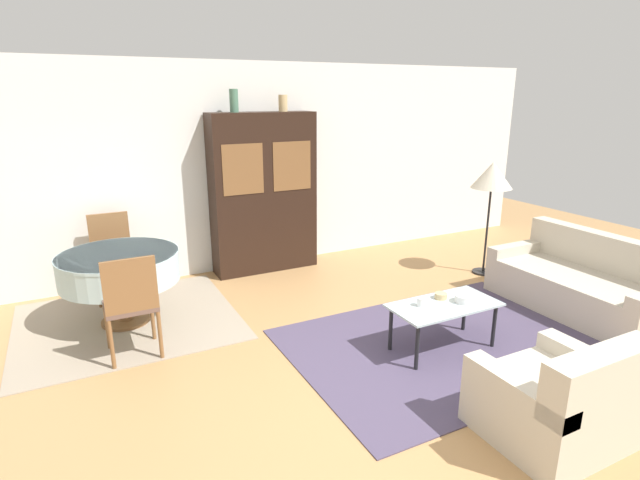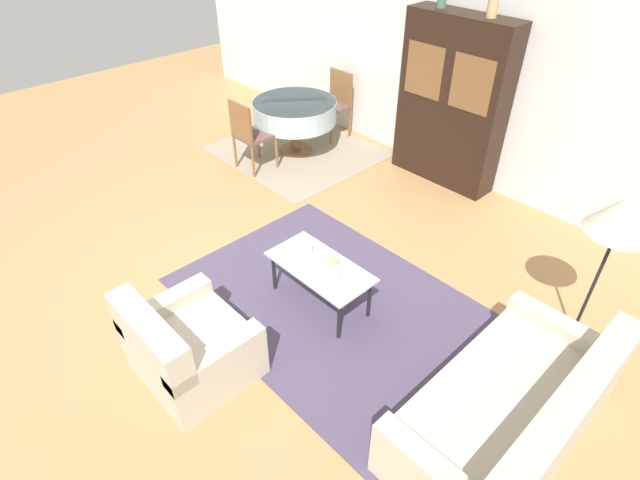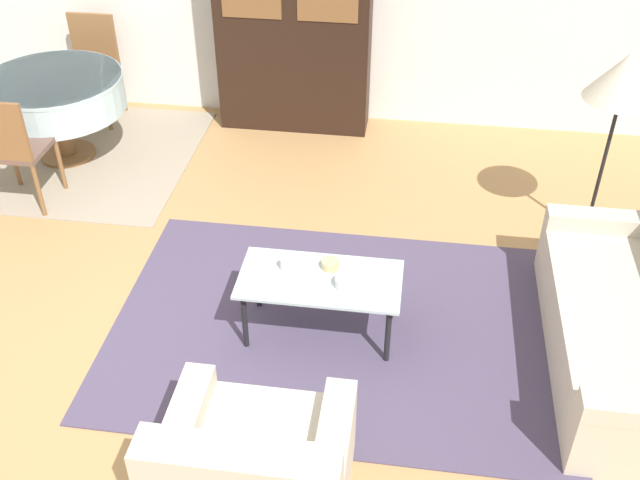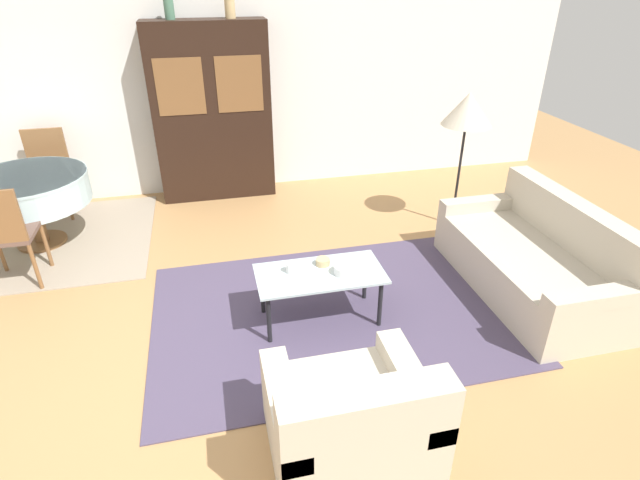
{
  "view_description": "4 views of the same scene",
  "coord_description": "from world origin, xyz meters",
  "px_view_note": "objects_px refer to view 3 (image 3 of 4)",
  "views": [
    {
      "loc": [
        -1.89,
        -2.68,
        2.3
      ],
      "look_at": [
        0.2,
        1.4,
        0.95
      ],
      "focal_mm": 28.0,
      "sensor_mm": 36.0,
      "label": 1
    },
    {
      "loc": [
        3.58,
        -1.87,
        3.38
      ],
      "look_at": [
        1.04,
        0.54,
        0.75
      ],
      "focal_mm": 28.0,
      "sensor_mm": 36.0,
      "label": 2
    },
    {
      "loc": [
        1.54,
        -3.0,
        3.4
      ],
      "look_at": [
        1.04,
        0.54,
        0.75
      ],
      "focal_mm": 42.0,
      "sensor_mm": 36.0,
      "label": 3
    },
    {
      "loc": [
        0.27,
        -2.7,
        2.57
      ],
      "look_at": [
        1.04,
        0.54,
        0.75
      ],
      "focal_mm": 28.0,
      "sensor_mm": 36.0,
      "label": 4
    }
  ],
  "objects_px": {
    "dining_chair_far": "(92,61)",
    "display_cabinet": "(294,18)",
    "bowl": "(348,282)",
    "armchair": "(254,473)",
    "coffee_table": "(320,284)",
    "dining_table": "(55,94)",
    "floor_lamp": "(625,81)",
    "cup": "(286,264)",
    "dining_chair_near": "(11,145)",
    "bowl_small": "(331,264)"
  },
  "relations": [
    {
      "from": "dining_chair_near",
      "to": "floor_lamp",
      "type": "bearing_deg",
      "value": 3.0
    },
    {
      "from": "coffee_table",
      "to": "dining_chair_far",
      "type": "xyz_separation_m",
      "value": [
        -2.56,
        2.75,
        0.16
      ]
    },
    {
      "from": "coffee_table",
      "to": "armchair",
      "type": "bearing_deg",
      "value": -95.68
    },
    {
      "from": "cup",
      "to": "bowl",
      "type": "relative_size",
      "value": 0.5
    },
    {
      "from": "dining_chair_near",
      "to": "dining_table",
      "type": "bearing_deg",
      "value": 90.0
    },
    {
      "from": "floor_lamp",
      "to": "bowl",
      "type": "bearing_deg",
      "value": -140.05
    },
    {
      "from": "dining_chair_near",
      "to": "cup",
      "type": "xyz_separation_m",
      "value": [
        2.34,
        -1.07,
        -0.07
      ]
    },
    {
      "from": "display_cabinet",
      "to": "dining_chair_far",
      "type": "bearing_deg",
      "value": -176.9
    },
    {
      "from": "dining_table",
      "to": "floor_lamp",
      "type": "bearing_deg",
      "value": -7.43
    },
    {
      "from": "floor_lamp",
      "to": "bowl",
      "type": "relative_size",
      "value": 9.01
    },
    {
      "from": "coffee_table",
      "to": "bowl_small",
      "type": "height_order",
      "value": "bowl_small"
    },
    {
      "from": "coffee_table",
      "to": "floor_lamp",
      "type": "distance_m",
      "value": 2.47
    },
    {
      "from": "dining_table",
      "to": "bowl",
      "type": "distance_m",
      "value": 3.39
    },
    {
      "from": "armchair",
      "to": "dining_chair_near",
      "type": "bearing_deg",
      "value": 134.54
    },
    {
      "from": "armchair",
      "to": "bowl",
      "type": "height_order",
      "value": "armchair"
    },
    {
      "from": "coffee_table",
      "to": "display_cabinet",
      "type": "distance_m",
      "value": 2.99
    },
    {
      "from": "dining_chair_near",
      "to": "cup",
      "type": "relative_size",
      "value": 11.88
    },
    {
      "from": "coffee_table",
      "to": "cup",
      "type": "relative_size",
      "value": 12.41
    },
    {
      "from": "dining_chair_near",
      "to": "floor_lamp",
      "type": "relative_size",
      "value": 0.66
    },
    {
      "from": "display_cabinet",
      "to": "bowl",
      "type": "height_order",
      "value": "display_cabinet"
    },
    {
      "from": "coffee_table",
      "to": "bowl",
      "type": "distance_m",
      "value": 0.21
    },
    {
      "from": "display_cabinet",
      "to": "dining_chair_near",
      "type": "xyz_separation_m",
      "value": [
        -1.92,
        -1.72,
        -0.48
      ]
    },
    {
      "from": "coffee_table",
      "to": "bowl",
      "type": "height_order",
      "value": "bowl"
    },
    {
      "from": "display_cabinet",
      "to": "bowl",
      "type": "bearing_deg",
      "value": -74.06
    },
    {
      "from": "floor_lamp",
      "to": "bowl_small",
      "type": "bearing_deg",
      "value": -145.51
    },
    {
      "from": "bowl_small",
      "to": "coffee_table",
      "type": "bearing_deg",
      "value": -114.26
    },
    {
      "from": "armchair",
      "to": "floor_lamp",
      "type": "height_order",
      "value": "floor_lamp"
    },
    {
      "from": "coffee_table",
      "to": "dining_chair_near",
      "type": "bearing_deg",
      "value": 156.25
    },
    {
      "from": "dining_chair_near",
      "to": "display_cabinet",
      "type": "bearing_deg",
      "value": 41.96
    },
    {
      "from": "dining_table",
      "to": "bowl_small",
      "type": "xyz_separation_m",
      "value": [
        2.61,
        -1.83,
        -0.12
      ]
    },
    {
      "from": "floor_lamp",
      "to": "cup",
      "type": "distance_m",
      "value": 2.58
    },
    {
      "from": "armchair",
      "to": "dining_chair_far",
      "type": "xyz_separation_m",
      "value": [
        -2.43,
        4.09,
        0.27
      ]
    },
    {
      "from": "dining_chair_far",
      "to": "floor_lamp",
      "type": "height_order",
      "value": "floor_lamp"
    },
    {
      "from": "bowl",
      "to": "bowl_small",
      "type": "relative_size",
      "value": 1.43
    },
    {
      "from": "floor_lamp",
      "to": "cup",
      "type": "relative_size",
      "value": 18.08
    },
    {
      "from": "armchair",
      "to": "cup",
      "type": "height_order",
      "value": "armchair"
    },
    {
      "from": "dining_table",
      "to": "coffee_table",
      "type": "bearing_deg",
      "value": -37.09
    },
    {
      "from": "coffee_table",
      "to": "cup",
      "type": "height_order",
      "value": "cup"
    },
    {
      "from": "dining_chair_far",
      "to": "bowl_small",
      "type": "relative_size",
      "value": 8.46
    },
    {
      "from": "dining_chair_far",
      "to": "display_cabinet",
      "type": "bearing_deg",
      "value": -176.9
    },
    {
      "from": "dining_table",
      "to": "floor_lamp",
      "type": "height_order",
      "value": "floor_lamp"
    },
    {
      "from": "coffee_table",
      "to": "display_cabinet",
      "type": "height_order",
      "value": "display_cabinet"
    },
    {
      "from": "coffee_table",
      "to": "dining_chair_far",
      "type": "bearing_deg",
      "value": 133.01
    },
    {
      "from": "floor_lamp",
      "to": "bowl_small",
      "type": "xyz_separation_m",
      "value": [
        -1.82,
        -1.25,
        -0.79
      ]
    },
    {
      "from": "armchair",
      "to": "dining_chair_far",
      "type": "distance_m",
      "value": 4.76
    },
    {
      "from": "armchair",
      "to": "cup",
      "type": "relative_size",
      "value": 11.17
    },
    {
      "from": "armchair",
      "to": "dining_table",
      "type": "relative_size",
      "value": 0.77
    },
    {
      "from": "dining_chair_near",
      "to": "cup",
      "type": "bearing_deg",
      "value": -24.5
    },
    {
      "from": "floor_lamp",
      "to": "bowl",
      "type": "distance_m",
      "value": 2.33
    },
    {
      "from": "dining_chair_near",
      "to": "dining_chair_far",
      "type": "bearing_deg",
      "value": 90.0
    }
  ]
}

